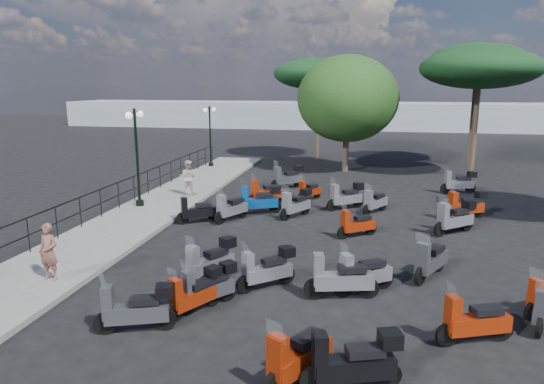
% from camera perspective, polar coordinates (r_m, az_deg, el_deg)
% --- Properties ---
extents(ground, '(120.00, 120.00, 0.00)m').
position_cam_1_polar(ground, '(15.33, 2.55, -7.07)').
color(ground, black).
rests_on(ground, ground).
extents(sidewalk, '(3.00, 30.00, 0.15)m').
position_cam_1_polar(sidewalk, '(19.97, -14.87, -2.58)').
color(sidewalk, slate).
rests_on(sidewalk, ground).
extents(railing, '(0.04, 26.04, 1.10)m').
position_cam_1_polar(railing, '(20.21, -18.56, -0.24)').
color(railing, black).
rests_on(railing, sidewalk).
extents(lamp_post_1, '(0.32, 1.19, 4.04)m').
position_cam_1_polar(lamp_post_1, '(20.73, -15.63, 4.65)').
color(lamp_post_1, black).
rests_on(lamp_post_1, sidewalk).
extents(lamp_post_2, '(0.52, 1.05, 3.70)m').
position_cam_1_polar(lamp_post_2, '(30.29, -7.30, 7.00)').
color(lamp_post_2, black).
rests_on(lamp_post_2, sidewalk).
extents(woman, '(0.59, 0.42, 1.52)m').
position_cam_1_polar(woman, '(13.89, -24.79, -6.42)').
color(woman, brown).
rests_on(woman, sidewalk).
extents(pedestrian_far, '(0.80, 0.63, 1.60)m').
position_cam_1_polar(pedestrian_far, '(22.63, -9.87, 1.69)').
color(pedestrian_far, beige).
rests_on(pedestrian_far, sidewalk).
extents(scooter_0, '(1.65, 0.82, 1.36)m').
position_cam_1_polar(scooter_0, '(10.88, -15.76, -13.17)').
color(scooter_0, black).
rests_on(scooter_0, ground).
extents(scooter_1, '(0.98, 1.45, 1.29)m').
position_cam_1_polar(scooter_1, '(11.41, -9.13, -11.75)').
color(scooter_1, black).
rests_on(scooter_1, ground).
extents(scooter_2, '(1.14, 1.37, 1.30)m').
position_cam_1_polar(scooter_2, '(11.67, -7.53, -11.09)').
color(scooter_2, black).
rests_on(scooter_2, ground).
extents(scooter_3, '(1.46, 0.97, 1.31)m').
position_cam_1_polar(scooter_3, '(18.51, -8.84, -2.28)').
color(scooter_3, black).
rests_on(scooter_3, ground).
extents(scooter_4, '(1.75, 0.99, 1.48)m').
position_cam_1_polar(scooter_4, '(19.54, -1.51, -1.02)').
color(scooter_4, black).
rests_on(scooter_4, ground).
extents(scooter_5, '(1.49, 1.41, 1.49)m').
position_cam_1_polar(scooter_5, '(24.32, 1.84, 1.70)').
color(scooter_5, black).
rests_on(scooter_5, ground).
extents(scooter_6, '(1.07, 1.60, 1.44)m').
position_cam_1_polar(scooter_6, '(8.91, 3.02, -18.92)').
color(scooter_6, black).
rests_on(scooter_6, ground).
extents(scooter_7, '(1.38, 1.24, 1.35)m').
position_cam_1_polar(scooter_7, '(12.57, -0.60, -9.10)').
color(scooter_7, black).
rests_on(scooter_7, ground).
extents(scooter_8, '(1.10, 1.57, 1.40)m').
position_cam_1_polar(scooter_8, '(13.13, -7.27, -8.14)').
color(scooter_8, black).
rests_on(scooter_8, ground).
extents(scooter_9, '(1.00, 1.61, 1.41)m').
position_cam_1_polar(scooter_9, '(18.62, -4.86, -1.97)').
color(scooter_9, black).
rests_on(scooter_9, ground).
extents(scooter_10, '(1.08, 1.57, 1.39)m').
position_cam_1_polar(scooter_10, '(19.09, 2.85, -1.46)').
color(scooter_10, black).
rests_on(scooter_10, ground).
extents(scooter_11, '(1.49, 1.20, 1.43)m').
position_cam_1_polar(scooter_11, '(21.13, -0.77, -0.14)').
color(scooter_11, black).
rests_on(scooter_11, ground).
extents(scooter_12, '(1.73, 0.83, 1.42)m').
position_cam_1_polar(scooter_12, '(8.81, 9.49, -19.21)').
color(scooter_12, black).
rests_on(scooter_12, ground).
extents(scooter_13, '(1.49, 1.14, 1.41)m').
position_cam_1_polar(scooter_13, '(12.52, 10.66, -9.53)').
color(scooter_13, black).
rests_on(scooter_13, ground).
extents(scooter_14, '(1.84, 0.74, 1.48)m').
position_cam_1_polar(scooter_14, '(12.09, 7.98, -10.10)').
color(scooter_14, black).
rests_on(scooter_14, ground).
extents(scooter_15, '(1.34, 1.03, 1.26)m').
position_cam_1_polar(scooter_15, '(16.89, 9.91, -3.82)').
color(scooter_15, black).
rests_on(scooter_15, ground).
extents(scooter_16, '(0.96, 1.29, 1.20)m').
position_cam_1_polar(scooter_16, '(21.95, 4.36, 0.09)').
color(scooter_16, black).
rests_on(scooter_16, ground).
extents(scooter_17, '(1.51, 1.23, 1.42)m').
position_cam_1_polar(scooter_17, '(20.52, 8.69, -0.57)').
color(scooter_17, black).
rests_on(scooter_17, ground).
extents(scooter_20, '(1.03, 1.62, 1.43)m').
position_cam_1_polar(scooter_20, '(13.85, 18.11, -7.72)').
color(scooter_20, black).
rests_on(scooter_20, ground).
extents(scooter_21, '(1.34, 0.94, 1.20)m').
position_cam_1_polar(scooter_21, '(18.75, 20.94, -2.79)').
color(scooter_21, black).
rests_on(scooter_21, ground).
extents(scooter_22, '(1.00, 1.41, 1.29)m').
position_cam_1_polar(scooter_22, '(20.16, 11.99, -1.19)').
color(scooter_22, black).
rests_on(scooter_22, ground).
extents(scooter_24, '(1.62, 0.83, 1.35)m').
position_cam_1_polar(scooter_24, '(10.88, 22.66, -13.94)').
color(scooter_24, black).
rests_on(scooter_24, ground).
extents(scooter_26, '(1.55, 1.36, 1.50)m').
position_cam_1_polar(scooter_26, '(18.15, 20.73, -2.90)').
color(scooter_26, black).
rests_on(scooter_26, ground).
extents(scooter_27, '(1.67, 0.98, 1.43)m').
position_cam_1_polar(scooter_27, '(20.25, 21.83, -1.51)').
color(scooter_27, black).
rests_on(scooter_27, ground).
extents(scooter_28, '(1.71, 0.77, 1.40)m').
position_cam_1_polar(scooter_28, '(24.95, 21.12, 1.04)').
color(scooter_28, black).
rests_on(scooter_28, ground).
extents(broadleaf_tree, '(5.94, 5.94, 6.85)m').
position_cam_1_polar(broadleaf_tree, '(29.11, 8.86, 10.79)').
color(broadleaf_tree, '#38281E').
rests_on(broadleaf_tree, ground).
extents(pine_0, '(5.79, 5.79, 7.66)m').
position_cam_1_polar(pine_0, '(33.57, 23.06, 14.13)').
color(pine_0, '#38281E').
rests_on(pine_0, ground).
extents(pine_1, '(6.43, 6.43, 7.12)m').
position_cam_1_polar(pine_1, '(29.32, 23.29, 13.22)').
color(pine_1, '#38281E').
rests_on(pine_1, ground).
extents(pine_2, '(6.22, 6.22, 6.93)m').
position_cam_1_polar(pine_2, '(34.28, 5.50, 13.66)').
color(pine_2, '#38281E').
rests_on(pine_2, ground).
extents(distant_hills, '(70.00, 8.00, 3.00)m').
position_cam_1_polar(distant_hills, '(59.43, 9.20, 8.90)').
color(distant_hills, gray).
rests_on(distant_hills, ground).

